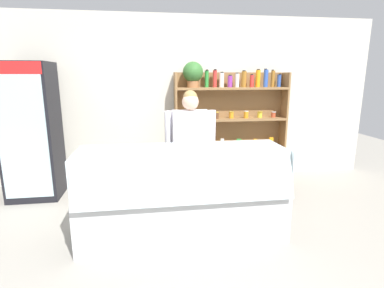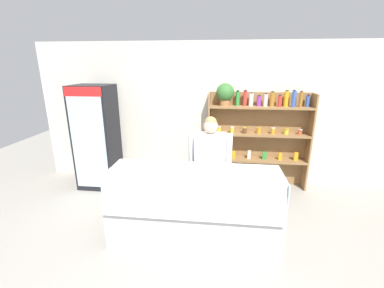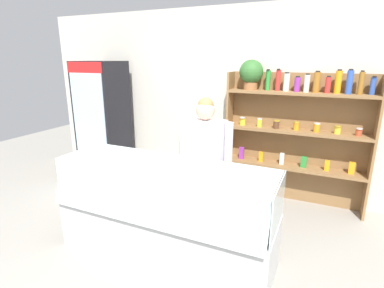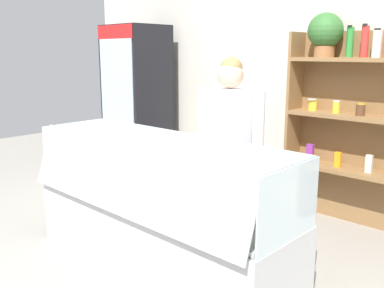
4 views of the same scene
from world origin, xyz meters
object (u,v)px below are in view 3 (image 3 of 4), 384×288
at_px(deli_display_case, 165,227).
at_px(shelving_unit, 289,123).
at_px(drinks_fridge, 103,121).
at_px(shop_clerk, 205,155).

bearing_deg(deli_display_case, shelving_unit, 62.70).
xyz_separation_m(drinks_fridge, deli_display_case, (2.00, -1.46, -0.66)).
distance_m(deli_display_case, shop_clerk, 0.89).
xyz_separation_m(deli_display_case, shop_clerk, (0.18, 0.61, 0.62)).
height_order(drinks_fridge, shop_clerk, drinks_fridge).
bearing_deg(shop_clerk, shelving_unit, 57.66).
height_order(deli_display_case, shop_clerk, shop_clerk).
height_order(drinks_fridge, deli_display_case, drinks_fridge).
distance_m(drinks_fridge, deli_display_case, 2.56).
distance_m(shelving_unit, deli_display_case, 2.17).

